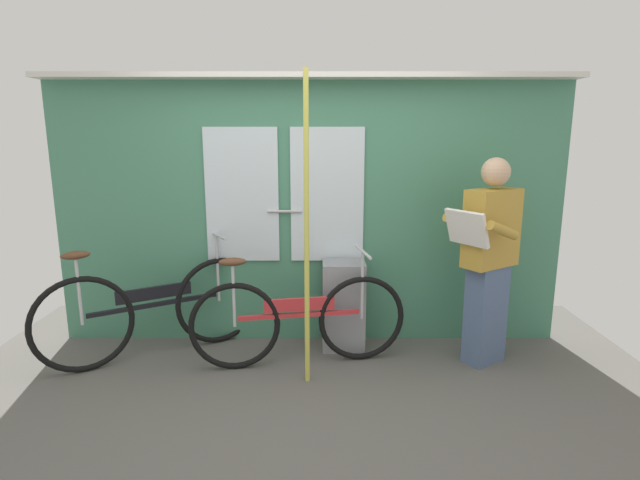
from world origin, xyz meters
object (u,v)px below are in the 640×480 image
trash_bin_by_wall (343,305)px  handrail_pole (306,234)px  bicycle_near_door (298,319)px  passenger_reading_newspaper (488,258)px  bicycle_leaning_behind (154,309)px

trash_bin_by_wall → handrail_pole: handrail_pole is taller
handrail_pole → bicycle_near_door: bearing=105.4°
bicycle_near_door → passenger_reading_newspaper: 1.51m
bicycle_leaning_behind → handrail_pole: size_ratio=0.72×
bicycle_near_door → handrail_pole: bearing=-84.2°
bicycle_near_door → handrail_pole: handrail_pole is taller
bicycle_near_door → passenger_reading_newspaper: passenger_reading_newspaper is taller
passenger_reading_newspaper → trash_bin_by_wall: size_ratio=2.16×
bicycle_near_door → trash_bin_by_wall: 0.48m
passenger_reading_newspaper → handrail_pole: bearing=-20.8°
bicycle_near_door → passenger_reading_newspaper: bearing=-7.9°
bicycle_leaning_behind → handrail_pole: bearing=-49.9°
bicycle_near_door → trash_bin_by_wall: size_ratio=2.24×
bicycle_leaning_behind → trash_bin_by_wall: (1.51, 0.17, -0.03)m
bicycle_leaning_behind → handrail_pole: 1.46m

